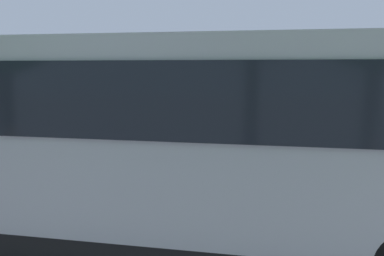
# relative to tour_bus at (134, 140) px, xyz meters

# --- Properties ---
(ground_plane) EXTENTS (80.00, 80.00, 0.00)m
(ground_plane) POSITION_rel_tour_bus_xyz_m (-0.57, -4.16, -1.65)
(ground_plane) COLOR #38383D
(tour_bus) EXTENTS (11.13, 3.29, 3.25)m
(tour_bus) POSITION_rel_tour_bus_xyz_m (0.00, 0.00, 0.00)
(tour_bus) COLOR #B7BABF
(tour_bus) RESTS_ON ground_plane
(spectator_far_left) EXTENTS (0.58, 0.34, 1.66)m
(spectator_far_left) POSITION_rel_tour_bus_xyz_m (-1.00, -2.75, -0.67)
(spectator_far_left) COLOR black
(spectator_far_left) RESTS_ON ground_plane
(spectator_left) EXTENTS (0.58, 0.33, 1.75)m
(spectator_left) POSITION_rel_tour_bus_xyz_m (-0.08, -2.94, -0.60)
(spectator_left) COLOR #473823
(spectator_left) RESTS_ON ground_plane
(spectator_centre) EXTENTS (0.58, 0.35, 1.66)m
(spectator_centre) POSITION_rel_tour_bus_xyz_m (1.05, -3.06, -0.66)
(spectator_centre) COLOR #473823
(spectator_centre) RESTS_ON ground_plane
(parked_motorcycle_silver) EXTENTS (2.05, 0.58, 0.99)m
(parked_motorcycle_silver) POSITION_rel_tour_bus_xyz_m (1.62, -2.16, -1.16)
(parked_motorcycle_silver) COLOR black
(parked_motorcycle_silver) RESTS_ON ground_plane
(stunt_motorcycle) EXTENTS (1.87, 0.63, 1.89)m
(stunt_motorcycle) POSITION_rel_tour_bus_xyz_m (0.80, -7.01, -0.59)
(stunt_motorcycle) COLOR black
(stunt_motorcycle) RESTS_ON ground_plane
(traffic_cone) EXTENTS (0.34, 0.34, 0.63)m
(traffic_cone) POSITION_rel_tour_bus_xyz_m (-1.68, -7.14, -1.34)
(traffic_cone) COLOR orange
(traffic_cone) RESTS_ON ground_plane
(bay_line_a) EXTENTS (0.21, 4.89, 0.01)m
(bay_line_a) POSITION_rel_tour_bus_xyz_m (-4.35, -5.07, -1.64)
(bay_line_a) COLOR white
(bay_line_a) RESTS_ON ground_plane
(bay_line_b) EXTENTS (0.20, 4.18, 0.01)m
(bay_line_b) POSITION_rel_tour_bus_xyz_m (-1.37, -5.07, -1.64)
(bay_line_b) COLOR white
(bay_line_b) RESTS_ON ground_plane
(bay_line_c) EXTENTS (0.20, 4.36, 0.01)m
(bay_line_c) POSITION_rel_tour_bus_xyz_m (1.62, -5.07, -1.64)
(bay_line_c) COLOR white
(bay_line_c) RESTS_ON ground_plane
(bay_line_d) EXTENTS (0.20, 4.35, 0.01)m
(bay_line_d) POSITION_rel_tour_bus_xyz_m (4.60, -5.07, -1.64)
(bay_line_d) COLOR white
(bay_line_d) RESTS_ON ground_plane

